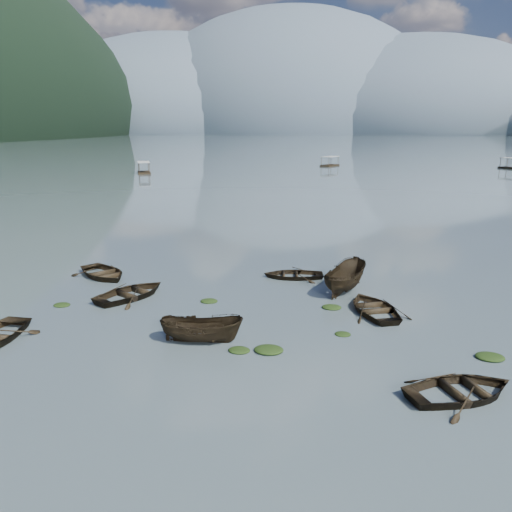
# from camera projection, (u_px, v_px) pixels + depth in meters

# --- Properties ---
(ground_plane) EXTENTS (2400.00, 2400.00, 0.00)m
(ground_plane) POSITION_uv_depth(u_px,v_px,m) (214.00, 384.00, 19.08)
(ground_plane) COLOR #48565A
(haze_mtn_a) EXTENTS (520.00, 520.00, 280.00)m
(haze_mtn_a) POSITION_uv_depth(u_px,v_px,m) (181.00, 133.00, 916.41)
(haze_mtn_a) COLOR #475666
(haze_mtn_a) RESTS_ON ground
(haze_mtn_b) EXTENTS (520.00, 520.00, 340.00)m
(haze_mtn_b) POSITION_uv_depth(u_px,v_px,m) (289.00, 133.00, 890.50)
(haze_mtn_b) COLOR #475666
(haze_mtn_b) RESTS_ON ground
(haze_mtn_c) EXTENTS (520.00, 520.00, 260.00)m
(haze_mtn_c) POSITION_uv_depth(u_px,v_px,m) (404.00, 133.00, 864.59)
(haze_mtn_c) COLOR #475666
(haze_mtn_c) RESTS_ON ground
(rowboat_1) EXTENTS (5.09, 5.50, 0.93)m
(rowboat_1) POSITION_uv_depth(u_px,v_px,m) (132.00, 297.00, 28.86)
(rowboat_1) COLOR black
(rowboat_1) RESTS_ON ground
(rowboat_2) EXTENTS (3.91, 1.63, 1.48)m
(rowboat_2) POSITION_uv_depth(u_px,v_px,m) (202.00, 342.00, 22.85)
(rowboat_2) COLOR black
(rowboat_2) RESTS_ON ground
(rowboat_3) EXTENTS (4.21, 4.99, 0.88)m
(rowboat_3) POSITION_uv_depth(u_px,v_px,m) (374.00, 312.00, 26.53)
(rowboat_3) COLOR black
(rowboat_3) RESTS_ON ground
(rowboat_4) EXTENTS (5.12, 4.48, 0.88)m
(rowboat_4) POSITION_uv_depth(u_px,v_px,m) (461.00, 396.00, 18.20)
(rowboat_4) COLOR black
(rowboat_4) RESTS_ON ground
(rowboat_6) EXTENTS (5.52, 5.40, 0.93)m
(rowboat_6) POSITION_uv_depth(u_px,v_px,m) (103.00, 277.00, 32.80)
(rowboat_6) COLOR black
(rowboat_6) RESTS_ON ground
(rowboat_7) EXTENTS (4.13, 3.15, 0.80)m
(rowboat_7) POSITION_uv_depth(u_px,v_px,m) (293.00, 277.00, 32.65)
(rowboat_7) COLOR black
(rowboat_7) RESTS_ON ground
(rowboat_8) EXTENTS (3.42, 5.02, 1.82)m
(rowboat_8) POSITION_uv_depth(u_px,v_px,m) (344.00, 290.00, 30.07)
(rowboat_8) COLOR black
(rowboat_8) RESTS_ON ground
(weed_clump_1) EXTENTS (0.97, 0.78, 0.21)m
(weed_clump_1) POSITION_uv_depth(u_px,v_px,m) (239.00, 351.00, 21.87)
(weed_clump_1) COLOR black
(weed_clump_1) RESTS_ON ground
(weed_clump_2) EXTENTS (1.30, 1.04, 0.28)m
(weed_clump_2) POSITION_uv_depth(u_px,v_px,m) (269.00, 351.00, 21.85)
(weed_clump_2) COLOR black
(weed_clump_2) RESTS_ON ground
(weed_clump_3) EXTENTS (0.77, 0.65, 0.17)m
(weed_clump_3) POSITION_uv_depth(u_px,v_px,m) (343.00, 335.00, 23.62)
(weed_clump_3) COLOR black
(weed_clump_3) RESTS_ON ground
(weed_clump_4) EXTENTS (1.21, 0.96, 0.25)m
(weed_clump_4) POSITION_uv_depth(u_px,v_px,m) (490.00, 358.00, 21.20)
(weed_clump_4) COLOR black
(weed_clump_4) RESTS_ON ground
(weed_clump_5) EXTENTS (0.93, 0.75, 0.20)m
(weed_clump_5) POSITION_uv_depth(u_px,v_px,m) (62.00, 306.00, 27.48)
(weed_clump_5) COLOR black
(weed_clump_5) RESTS_ON ground
(weed_clump_6) EXTENTS (0.98, 0.82, 0.20)m
(weed_clump_6) POSITION_uv_depth(u_px,v_px,m) (209.00, 302.00, 28.09)
(weed_clump_6) COLOR black
(weed_clump_6) RESTS_ON ground
(weed_clump_7) EXTENTS (1.06, 0.85, 0.23)m
(weed_clump_7) POSITION_uv_depth(u_px,v_px,m) (332.00, 308.00, 27.08)
(weed_clump_7) COLOR black
(weed_clump_7) RESTS_ON ground
(pontoon_left) EXTENTS (4.71, 6.71, 2.37)m
(pontoon_left) POSITION_uv_depth(u_px,v_px,m) (144.00, 173.00, 106.83)
(pontoon_left) COLOR black
(pontoon_left) RESTS_ON ground
(pontoon_centre) EXTENTS (5.08, 6.61, 2.35)m
(pontoon_centre) POSITION_uv_depth(u_px,v_px,m) (330.00, 166.00, 127.07)
(pontoon_centre) COLOR black
(pontoon_centre) RESTS_ON ground
(pontoon_right) EXTENTS (5.38, 7.00, 2.49)m
(pontoon_right) POSITION_uv_depth(u_px,v_px,m) (512.00, 169.00, 118.39)
(pontoon_right) COLOR black
(pontoon_right) RESTS_ON ground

